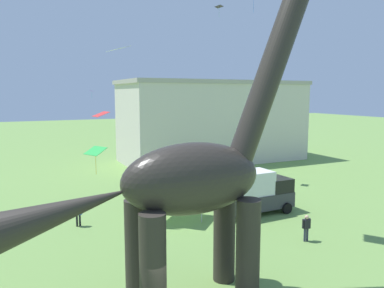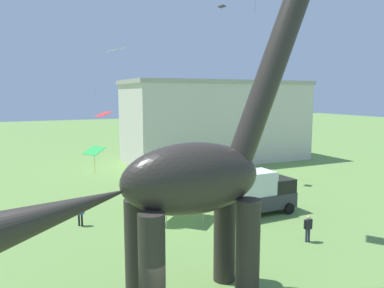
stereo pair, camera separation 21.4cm
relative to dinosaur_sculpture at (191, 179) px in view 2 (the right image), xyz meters
name	(u,v)px [view 2 (the right image)]	position (x,y,z in m)	size (l,w,h in m)	color
dinosaur_sculpture	(191,179)	(0.00, 0.00, 0.00)	(14.09, 2.98, 14.72)	#2D2823
parked_box_truck	(257,192)	(9.30, 8.57, -3.68)	(5.66, 2.38, 3.20)	#38383D
person_photographer	(308,226)	(9.01, 2.88, -4.35)	(0.60, 0.27, 1.61)	#2D3347
person_watching_child	(80,212)	(-2.88, 11.42, -4.36)	(0.59, 0.26, 1.59)	black
festival_canopy_tent	(177,184)	(3.51, 9.89, -2.78)	(3.15, 3.15, 3.00)	#B2B2B7
kite_mid_center	(118,49)	(-2.34, 2.09, 5.30)	(0.87, 1.10, 0.21)	white
kite_apex	(222,7)	(12.04, 19.00, 11.73)	(1.06, 1.02, 1.04)	black
kite_near_high	(95,91)	(0.34, 22.15, 3.69)	(0.57, 0.69, 0.76)	purple
kite_high_left	(103,114)	(0.04, 17.10, 1.81)	(1.26, 1.62, 0.40)	red
kite_mid_right	(94,151)	(-4.06, -1.21, 1.58)	(0.73, 0.83, 0.91)	green
background_building_block	(216,121)	(17.41, 29.85, -0.09)	(23.87, 10.63, 10.44)	beige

